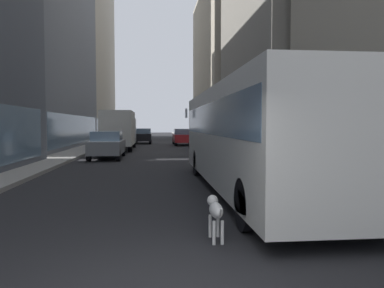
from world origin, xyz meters
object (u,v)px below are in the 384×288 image
(car_red_coupe, at_px, (183,137))
(car_black_suv, at_px, (143,136))
(transit_bus, at_px, (249,132))
(pedestrian_with_handbag, at_px, (329,155))
(dalmatian_dog, at_px, (215,210))
(box_truck, at_px, (119,129))
(car_grey_wagon, at_px, (107,145))

(car_red_coupe, height_order, car_black_suv, same)
(transit_bus, bearing_deg, car_red_coupe, 90.00)
(car_black_suv, bearing_deg, pedestrian_with_handbag, -76.76)
(transit_bus, height_order, dalmatian_dog, transit_bus)
(box_truck, relative_size, pedestrian_with_handbag, 4.44)
(car_black_suv, bearing_deg, box_truck, -98.70)
(car_red_coupe, bearing_deg, car_grey_wagon, -111.56)
(car_grey_wagon, bearing_deg, car_red_coupe, 68.44)
(car_red_coupe, xyz_separation_m, box_truck, (-5.60, -6.34, 0.84))
(car_red_coupe, height_order, pedestrian_with_handbag, pedestrian_with_handbag)
(pedestrian_with_handbag, bearing_deg, transit_bus, -167.32)
(car_black_suv, bearing_deg, car_red_coupe, -45.83)
(transit_bus, xyz_separation_m, car_grey_wagon, (-5.60, 11.39, -0.95))
(car_grey_wagon, relative_size, box_truck, 0.58)
(car_grey_wagon, bearing_deg, pedestrian_with_handbag, -51.90)
(car_grey_wagon, height_order, dalmatian_dog, car_grey_wagon)
(car_red_coupe, xyz_separation_m, car_grey_wagon, (-5.60, -14.17, -0.00))
(car_red_coupe, height_order, car_grey_wagon, same)
(transit_bus, distance_m, car_red_coupe, 25.58)
(dalmatian_dog, bearing_deg, car_black_suv, 93.66)
(box_truck, xyz_separation_m, pedestrian_with_handbag, (8.43, -18.58, -0.65))
(transit_bus, bearing_deg, car_grey_wagon, 116.19)
(transit_bus, distance_m, car_grey_wagon, 12.73)
(car_black_suv, relative_size, car_grey_wagon, 1.09)
(car_black_suv, height_order, car_grey_wagon, same)
(box_truck, bearing_deg, car_black_suv, 81.30)
(car_black_suv, distance_m, pedestrian_with_handbag, 29.83)
(transit_bus, relative_size, dalmatian_dog, 11.98)
(dalmatian_dog, xyz_separation_m, pedestrian_with_handbag, (4.64, 5.24, 0.50))
(car_black_suv, distance_m, car_grey_wagon, 18.36)
(car_grey_wagon, height_order, pedestrian_with_handbag, pedestrian_with_handbag)
(car_red_coupe, distance_m, pedestrian_with_handbag, 25.08)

